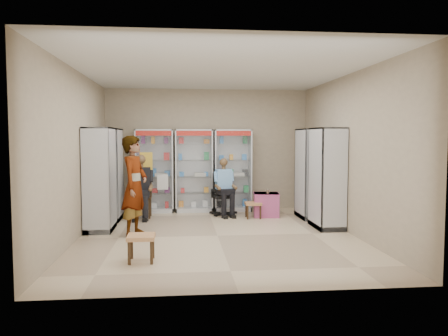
{
  "coord_description": "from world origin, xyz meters",
  "views": [
    {
      "loc": [
        -0.66,
        -7.9,
        1.81
      ],
      "look_at": [
        0.19,
        0.7,
        1.2
      ],
      "focal_mm": 35.0,
      "sensor_mm": 36.0,
      "label": 1
    }
  ],
  "objects": [
    {
      "name": "cabinet_right_near",
      "position": [
        2.23,
        0.5,
        1.0
      ],
      "size": [
        0.9,
        0.5,
        2.0
      ],
      "primitive_type": "cube",
      "rotation": [
        0.0,
        0.0,
        1.57
      ],
      "color": "silver",
      "rests_on": "floor"
    },
    {
      "name": "tea_glass",
      "position": [
        1.3,
        1.82,
        0.59
      ],
      "size": [
        0.07,
        0.07,
        0.1
      ],
      "primitive_type": "cylinder",
      "color": "#621408",
      "rests_on": "pink_trunk"
    },
    {
      "name": "woven_stool_b",
      "position": [
        -1.24,
        -1.56,
        0.2
      ],
      "size": [
        0.39,
        0.39,
        0.39
      ],
      "primitive_type": "cube",
      "rotation": [
        0.0,
        0.0,
        -0.0
      ],
      "color": "#A27F44",
      "rests_on": "floor"
    },
    {
      "name": "cabinet_back_mid",
      "position": [
        -0.35,
        2.73,
        1.0
      ],
      "size": [
        0.9,
        0.5,
        2.0
      ],
      "primitive_type": "cube",
      "color": "silver",
      "rests_on": "floor"
    },
    {
      "name": "wooden_chair",
      "position": [
        -1.55,
        2.0,
        0.47
      ],
      "size": [
        0.42,
        0.42,
        0.94
      ],
      "primitive_type": "cube",
      "color": "black",
      "rests_on": "floor"
    },
    {
      "name": "cabinet_right_far",
      "position": [
        2.23,
        1.6,
        1.0
      ],
      "size": [
        0.9,
        0.5,
        2.0
      ],
      "primitive_type": "cube",
      "rotation": [
        0.0,
        0.0,
        1.57
      ],
      "color": "#B8BAC0",
      "rests_on": "floor"
    },
    {
      "name": "cabinet_left_far",
      "position": [
        -2.23,
        1.8,
        1.0
      ],
      "size": [
        0.9,
        0.5,
        2.0
      ],
      "primitive_type": "cube",
      "rotation": [
        0.0,
        0.0,
        -1.57
      ],
      "color": "#B2B5B9",
      "rests_on": "floor"
    },
    {
      "name": "cabinet_back_left",
      "position": [
        -1.3,
        2.73,
        1.0
      ],
      "size": [
        0.9,
        0.5,
        2.0
      ],
      "primitive_type": "cube",
      "color": "#AAADB1",
      "rests_on": "floor"
    },
    {
      "name": "cabinet_back_right",
      "position": [
        0.6,
        2.73,
        1.0
      ],
      "size": [
        0.9,
        0.5,
        2.0
      ],
      "primitive_type": "cube",
      "color": "#B3B6BB",
      "rests_on": "floor"
    },
    {
      "name": "standing_man",
      "position": [
        -1.51,
        0.19,
        0.92
      ],
      "size": [
        0.61,
        0.77,
        1.84
      ],
      "primitive_type": "imported",
      "rotation": [
        0.0,
        0.0,
        1.28
      ],
      "color": "gray",
      "rests_on": "floor"
    },
    {
      "name": "seated_customer",
      "position": [
        -1.55,
        1.95,
        0.67
      ],
      "size": [
        0.44,
        0.6,
        1.34
      ],
      "primitive_type": null,
      "color": "black",
      "rests_on": "floor"
    },
    {
      "name": "floor",
      "position": [
        0.0,
        0.0,
        0.0
      ],
      "size": [
        6.0,
        6.0,
        0.0
      ],
      "primitive_type": "plane",
      "color": "tan",
      "rests_on": "ground"
    },
    {
      "name": "room_shell",
      "position": [
        0.0,
        0.0,
        1.97
      ],
      "size": [
        5.02,
        6.02,
        3.01
      ],
      "color": "tan",
      "rests_on": "ground"
    },
    {
      "name": "woven_stool_a",
      "position": [
        0.94,
        1.68,
        0.18
      ],
      "size": [
        0.36,
        0.36,
        0.36
      ],
      "primitive_type": "cube",
      "rotation": [
        0.0,
        0.0,
        -0.02
      ],
      "color": "olive",
      "rests_on": "floor"
    },
    {
      "name": "cabinet_left_near",
      "position": [
        -2.23,
        0.7,
        1.0
      ],
      "size": [
        0.9,
        0.5,
        2.0
      ],
      "primitive_type": "cube",
      "rotation": [
        0.0,
        0.0,
        -1.57
      ],
      "color": "#B4B8BC",
      "rests_on": "floor"
    },
    {
      "name": "seated_shopkeeper",
      "position": [
        0.31,
        2.1,
        0.62
      ],
      "size": [
        0.52,
        0.64,
        1.25
      ],
      "primitive_type": null,
      "rotation": [
        0.0,
        0.0,
        0.21
      ],
      "color": "#6283C3",
      "rests_on": "floor"
    },
    {
      "name": "office_chair",
      "position": [
        0.31,
        2.15,
        0.49
      ],
      "size": [
        0.64,
        0.64,
        0.98
      ],
      "primitive_type": "cube",
      "rotation": [
        0.0,
        0.0,
        0.21
      ],
      "color": "black",
      "rests_on": "floor"
    },
    {
      "name": "pink_trunk",
      "position": [
        1.28,
        1.88,
        0.27
      ],
      "size": [
        0.62,
        0.6,
        0.53
      ],
      "primitive_type": "cube",
      "rotation": [
        0.0,
        0.0,
        -0.13
      ],
      "color": "#B6489D",
      "rests_on": "floor"
    }
  ]
}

